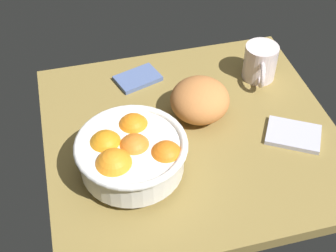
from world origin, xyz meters
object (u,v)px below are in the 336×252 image
Objects in this scene: bread_loaf at (200,100)px; napkin_folded at (138,78)px; fruit_bowl at (131,153)px; mug at (260,63)px; napkin_spare at (293,135)px.

bread_loaf is 1.28× the size of napkin_folded.
fruit_bowl reaches higher than bread_loaf.
bread_loaf reaches higher than mug.
mug is (-30.95, 6.56, 4.10)cm from napkin_folded.
napkin_spare is at bearing -177.99° from fruit_bowl.
mug is at bearing -152.65° from bread_loaf.
napkin_spare is at bearing 146.87° from bread_loaf.
napkin_folded is at bearing -103.78° from fruit_bowl.
napkin_folded is at bearing -43.36° from napkin_spare.
bread_loaf reaches higher than napkin_spare.
mug is (-0.36, -22.33, 4.13)cm from napkin_spare.
fruit_bowl is 1.92× the size of napkin_spare.
bread_loaf is 1.12× the size of mug.
fruit_bowl is 31.61cm from napkin_folded.
napkin_spare is (-18.93, 12.35, -4.19)cm from bread_loaf.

